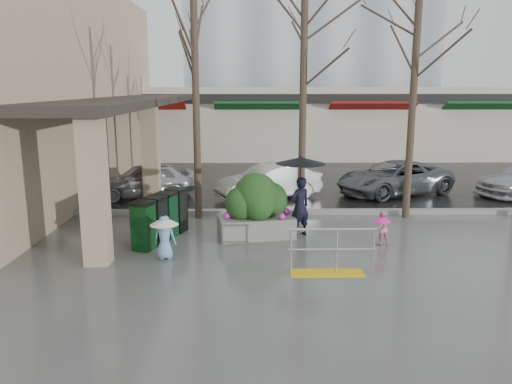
{
  "coord_description": "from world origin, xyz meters",
  "views": [
    {
      "loc": [
        -0.37,
        -11.54,
        4.02
      ],
      "look_at": [
        -0.23,
        1.32,
        1.3
      ],
      "focal_mm": 35.0,
      "sensor_mm": 36.0,
      "label": 1
    }
  ],
  "objects_px": {
    "woman": "(300,185)",
    "child_blue": "(165,232)",
    "tree_west": "(195,49)",
    "child_pink": "(381,226)",
    "planter": "(256,206)",
    "handrail": "(330,257)",
    "tree_midwest": "(304,44)",
    "car_a": "(144,180)",
    "car_c": "(394,178)",
    "car_b": "(269,182)",
    "tree_mideast": "(416,58)",
    "news_boxes": "(161,217)"
  },
  "relations": [
    {
      "from": "child_blue",
      "to": "planter",
      "type": "bearing_deg",
      "value": -133.4
    },
    {
      "from": "tree_west",
      "to": "car_a",
      "type": "xyz_separation_m",
      "value": [
        -2.34,
        3.08,
        -4.45
      ]
    },
    {
      "from": "child_blue",
      "to": "tree_midwest",
      "type": "bearing_deg",
      "value": -125.82
    },
    {
      "from": "tree_midwest",
      "to": "planter",
      "type": "xyz_separation_m",
      "value": [
        -1.42,
        -2.02,
        -4.39
      ]
    },
    {
      "from": "tree_west",
      "to": "car_c",
      "type": "relative_size",
      "value": 1.5
    },
    {
      "from": "planter",
      "to": "child_pink",
      "type": "bearing_deg",
      "value": -13.36
    },
    {
      "from": "woman",
      "to": "car_c",
      "type": "distance_m",
      "value": 6.78
    },
    {
      "from": "tree_west",
      "to": "tree_midwest",
      "type": "xyz_separation_m",
      "value": [
        3.2,
        0.0,
        0.15
      ]
    },
    {
      "from": "tree_west",
      "to": "news_boxes",
      "type": "bearing_deg",
      "value": -108.21
    },
    {
      "from": "tree_west",
      "to": "news_boxes",
      "type": "xyz_separation_m",
      "value": [
        -0.76,
        -2.3,
        -4.46
      ]
    },
    {
      "from": "handrail",
      "to": "car_c",
      "type": "xyz_separation_m",
      "value": [
        3.71,
        8.22,
        0.25
      ]
    },
    {
      "from": "tree_midwest",
      "to": "child_pink",
      "type": "relative_size",
      "value": 7.87
    },
    {
      "from": "tree_mideast",
      "to": "child_pink",
      "type": "relative_size",
      "value": 7.31
    },
    {
      "from": "tree_midwest",
      "to": "news_boxes",
      "type": "distance_m",
      "value": 6.5
    },
    {
      "from": "tree_mideast",
      "to": "tree_west",
      "type": "bearing_deg",
      "value": -180.0
    },
    {
      "from": "child_pink",
      "to": "child_blue",
      "type": "height_order",
      "value": "child_blue"
    },
    {
      "from": "news_boxes",
      "to": "car_c",
      "type": "height_order",
      "value": "car_c"
    },
    {
      "from": "tree_midwest",
      "to": "car_a",
      "type": "xyz_separation_m",
      "value": [
        -5.54,
        3.08,
        -4.6
      ]
    },
    {
      "from": "child_blue",
      "to": "car_b",
      "type": "distance_m",
      "value": 7.01
    },
    {
      "from": "tree_west",
      "to": "planter",
      "type": "bearing_deg",
      "value": -48.55
    },
    {
      "from": "child_pink",
      "to": "news_boxes",
      "type": "bearing_deg",
      "value": -15.78
    },
    {
      "from": "planter",
      "to": "car_a",
      "type": "xyz_separation_m",
      "value": [
        -4.12,
        5.1,
        -0.22
      ]
    },
    {
      "from": "tree_mideast",
      "to": "child_blue",
      "type": "relative_size",
      "value": 6.15
    },
    {
      "from": "woman",
      "to": "child_blue",
      "type": "height_order",
      "value": "woman"
    },
    {
      "from": "tree_west",
      "to": "child_blue",
      "type": "distance_m",
      "value": 5.84
    },
    {
      "from": "tree_mideast",
      "to": "woman",
      "type": "distance_m",
      "value": 5.29
    },
    {
      "from": "handrail",
      "to": "tree_mideast",
      "type": "xyz_separation_m",
      "value": [
        3.14,
        4.8,
        4.48
      ]
    },
    {
      "from": "woman",
      "to": "news_boxes",
      "type": "xyz_separation_m",
      "value": [
        -3.73,
        -0.38,
        -0.8
      ]
    },
    {
      "from": "woman",
      "to": "planter",
      "type": "distance_m",
      "value": 1.32
    },
    {
      "from": "tree_mideast",
      "to": "car_c",
      "type": "height_order",
      "value": "tree_mideast"
    },
    {
      "from": "child_pink",
      "to": "news_boxes",
      "type": "distance_m",
      "value": 5.78
    },
    {
      "from": "car_c",
      "to": "tree_mideast",
      "type": "bearing_deg",
      "value": -33.82
    },
    {
      "from": "car_c",
      "to": "car_b",
      "type": "bearing_deg",
      "value": -105.63
    },
    {
      "from": "tree_west",
      "to": "child_pink",
      "type": "relative_size",
      "value": 7.64
    },
    {
      "from": "tree_mideast",
      "to": "woman",
      "type": "height_order",
      "value": "tree_mideast"
    },
    {
      "from": "handrail",
      "to": "woman",
      "type": "height_order",
      "value": "woman"
    },
    {
      "from": "tree_midwest",
      "to": "news_boxes",
      "type": "xyz_separation_m",
      "value": [
        -3.96,
        -2.3,
        -4.61
      ]
    },
    {
      "from": "tree_west",
      "to": "woman",
      "type": "height_order",
      "value": "tree_west"
    },
    {
      "from": "tree_west",
      "to": "child_blue",
      "type": "bearing_deg",
      "value": -96.22
    },
    {
      "from": "planter",
      "to": "woman",
      "type": "bearing_deg",
      "value": 4.71
    },
    {
      "from": "child_blue",
      "to": "handrail",
      "type": "bearing_deg",
      "value": 172.73
    },
    {
      "from": "woman",
      "to": "planter",
      "type": "bearing_deg",
      "value": -25.25
    },
    {
      "from": "handrail",
      "to": "tree_mideast",
      "type": "relative_size",
      "value": 0.29
    },
    {
      "from": "handrail",
      "to": "car_a",
      "type": "bearing_deg",
      "value": 125.88
    },
    {
      "from": "tree_west",
      "to": "news_boxes",
      "type": "distance_m",
      "value": 5.08
    },
    {
      "from": "handrail",
      "to": "tree_midwest",
      "type": "distance_m",
      "value": 6.83
    },
    {
      "from": "car_a",
      "to": "car_c",
      "type": "relative_size",
      "value": 0.82
    },
    {
      "from": "tree_midwest",
      "to": "news_boxes",
      "type": "bearing_deg",
      "value": -149.83
    },
    {
      "from": "planter",
      "to": "car_a",
      "type": "relative_size",
      "value": 0.59
    },
    {
      "from": "tree_mideast",
      "to": "child_pink",
      "type": "xyz_separation_m",
      "value": [
        -1.5,
        -2.78,
        -4.35
      ]
    }
  ]
}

